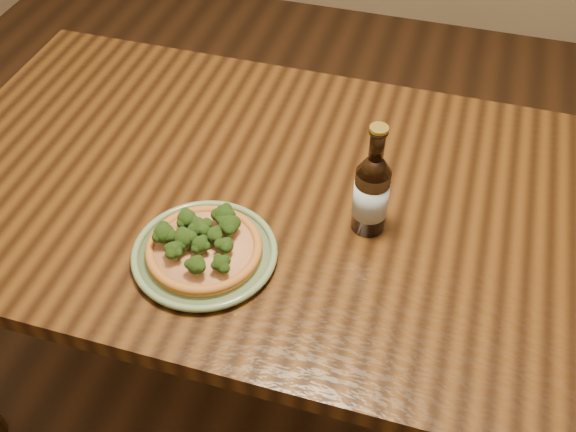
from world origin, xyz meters
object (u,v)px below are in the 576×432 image
(pizza, at_px, (203,246))
(beer_bottle, at_px, (371,192))
(plate, at_px, (205,253))
(table, at_px, (291,224))

(pizza, distance_m, beer_bottle, 0.33)
(plate, bearing_deg, beer_bottle, 31.14)
(table, relative_size, beer_bottle, 6.46)
(plate, distance_m, pizza, 0.02)
(plate, height_order, beer_bottle, beer_bottle)
(beer_bottle, bearing_deg, table, -176.55)
(table, height_order, pizza, pizza)
(table, xyz_separation_m, pizza, (-0.11, -0.22, 0.12))
(beer_bottle, bearing_deg, pizza, -130.08)
(pizza, height_order, beer_bottle, beer_bottle)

